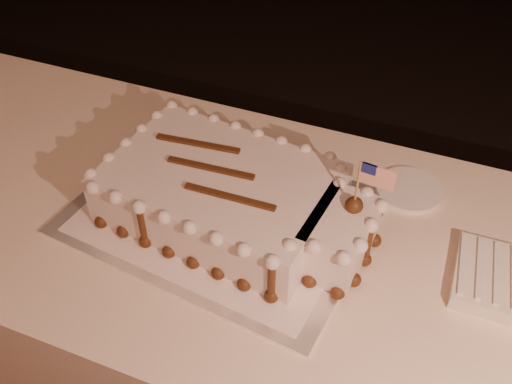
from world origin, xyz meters
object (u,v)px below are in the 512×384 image
at_px(banquet_table, 266,331).
at_px(sheet_cake, 235,198).
at_px(cake_board, 222,213).
at_px(side_plate, 409,190).

relative_size(banquet_table, sheet_cake, 3.92).
relative_size(banquet_table, cake_board, 3.82).
height_order(banquet_table, sheet_cake, sheet_cake).
height_order(sheet_cake, side_plate, sheet_cake).
relative_size(cake_board, sheet_cake, 1.03).
relative_size(sheet_cake, side_plate, 4.04).
bearing_deg(banquet_table, side_plate, 43.17).
bearing_deg(cake_board, banquet_table, 0.42).
bearing_deg(cake_board, side_plate, 38.23).
bearing_deg(banquet_table, cake_board, 173.84).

